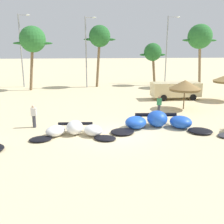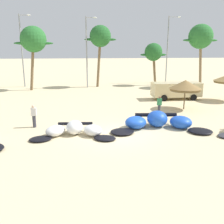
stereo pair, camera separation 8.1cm
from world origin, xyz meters
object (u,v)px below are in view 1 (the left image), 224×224
kite_left_of_center (158,122)px  person_near_kites (34,116)px  parked_van (175,89)px  lamppost_west_center (87,49)px  palm_center_right (200,37)px  beach_umbrella_near_van (185,85)px  palm_left_of_gap (100,37)px  palm_center_left (153,53)px  person_by_umbrellas (159,105)px  palm_left (33,40)px  lamppost_west (22,48)px  kite_left (74,130)px  lamppost_east_center (168,46)px

kite_left_of_center → person_near_kites: person_near_kites is taller
parked_van → lamppost_west_center: 14.17m
parked_van → palm_center_right: 11.83m
beach_umbrella_near_van → palm_left_of_gap: palm_left_of_gap is taller
palm_center_left → person_near_kites: bearing=-125.6°
person_by_umbrellas → palm_left: palm_left is taller
kite_left_of_center → palm_left: 22.22m
lamppost_west → lamppost_west_center: (9.12, -1.61, -0.21)m
palm_center_right → palm_center_left: bearing=154.4°
kite_left → person_by_umbrellas: person_by_umbrellas is taller
kite_left → lamppost_east_center: 28.76m
parked_van → lamppost_west: (-18.43, 11.40, 4.47)m
palm_left → palm_center_right: bearing=-0.2°
lamppost_west → kite_left_of_center: bearing=-57.5°
person_near_kites → person_by_umbrellas: size_ratio=1.00×
palm_center_left → lamppost_west: (-18.91, 0.51, 0.73)m
palm_center_left → lamppost_east_center: (3.16, 2.70, 0.92)m
beach_umbrella_near_van → person_by_umbrellas: size_ratio=1.77×
palm_center_right → beach_umbrella_near_van: bearing=-119.2°
person_by_umbrellas → parked_van: bearing=59.8°
palm_left → palm_left_of_gap: size_ratio=0.96×
palm_center_right → palm_left: bearing=179.8°
palm_left_of_gap → lamppost_east_center: 11.67m
palm_center_left → parked_van: bearing=-92.5°
palm_center_left → person_by_umbrellas: bearing=-103.7°
kite_left → beach_umbrella_near_van: size_ratio=1.94×
kite_left → palm_left: palm_left is taller
palm_left_of_gap → lamppost_west: 11.12m
kite_left_of_center → lamppost_west: bearing=122.5°
palm_center_right → kite_left: bearing=-132.0°
parked_van → lamppost_west_center: size_ratio=0.55×
kite_left → parked_van: size_ratio=1.06×
kite_left_of_center → kite_left: bearing=-171.3°
palm_left_of_gap → lamppost_west_center: (-1.85, -0.43, -1.64)m
palm_center_left → palm_center_right: palm_center_right is taller
palm_left → palm_center_left: palm_left is taller
person_near_kites → palm_center_right: 26.72m
kite_left → palm_center_right: palm_center_right is taller
kite_left → palm_left: 20.71m
palm_center_left → lamppost_west: bearing=178.5°
person_near_kites → palm_left: (-2.73, 16.89, 5.70)m
palm_left_of_gap → palm_center_left: bearing=4.8°
parked_van → palm_center_left: bearing=87.5°
kite_left_of_center → person_near_kites: size_ratio=4.43×
beach_umbrella_near_van → lamppost_west: bearing=137.6°
kite_left → palm_left: (-5.60, 18.95, 6.18)m
beach_umbrella_near_van → parked_van: size_ratio=0.54×
person_by_umbrellas → palm_center_right: (10.04, 14.53, 6.14)m
lamppost_east_center → palm_center_right: bearing=-64.1°
person_near_kites → palm_center_left: (14.02, 19.59, 4.02)m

